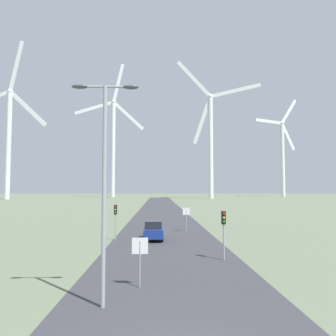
# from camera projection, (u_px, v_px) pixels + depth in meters

# --- Properties ---
(road_surface) EXTENTS (10.00, 240.00, 0.01)m
(road_surface) POSITION_uv_depth(u_px,v_px,m) (162.00, 217.00, 56.90)
(road_surface) COLOR #38383D
(road_surface) RESTS_ON ground
(streetlamp) EXTENTS (2.88, 0.32, 9.35)m
(streetlamp) POSITION_uv_depth(u_px,v_px,m) (104.00, 165.00, 13.82)
(streetlamp) COLOR #93999E
(streetlamp) RESTS_ON ground
(stop_sign_near) EXTENTS (0.81, 0.07, 2.44)m
(stop_sign_near) POSITION_uv_depth(u_px,v_px,m) (140.00, 253.00, 16.27)
(stop_sign_near) COLOR #93999E
(stop_sign_near) RESTS_ON ground
(stop_sign_far) EXTENTS (0.81, 0.07, 2.68)m
(stop_sign_far) POSITION_uv_depth(u_px,v_px,m) (186.00, 215.00, 37.43)
(stop_sign_far) COLOR #93999E
(stop_sign_far) RESTS_ON ground
(traffic_light_post_near_left) EXTENTS (0.28, 0.34, 3.32)m
(traffic_light_post_near_left) POSITION_uv_depth(u_px,v_px,m) (115.00, 214.00, 31.26)
(traffic_light_post_near_left) COLOR #93999E
(traffic_light_post_near_left) RESTS_ON ground
(traffic_light_post_near_right) EXTENTS (0.28, 0.33, 3.33)m
(traffic_light_post_near_right) POSITION_uv_depth(u_px,v_px,m) (224.00, 224.00, 22.49)
(traffic_light_post_near_right) COLOR #93999E
(traffic_light_post_near_right) RESTS_ON ground
(car_approaching) EXTENTS (1.88, 4.12, 1.83)m
(car_approaching) POSITION_uv_depth(u_px,v_px,m) (153.00, 230.00, 31.14)
(car_approaching) COLOR navy
(car_approaching) RESTS_ON ground
(wind_turbine_far_left) EXTENTS (41.16, 7.04, 73.14)m
(wind_turbine_far_left) POSITION_uv_depth(u_px,v_px,m) (9.00, 131.00, 149.23)
(wind_turbine_far_left) COLOR silver
(wind_turbine_far_left) RESTS_ON ground
(wind_turbine_left) EXTENTS (39.71, 2.60, 77.15)m
(wind_turbine_left) POSITION_uv_depth(u_px,v_px,m) (113.00, 138.00, 186.80)
(wind_turbine_left) COLOR silver
(wind_turbine_left) RESTS_ON ground
(wind_turbine_center) EXTENTS (40.45, 7.91, 69.22)m
(wind_turbine_center) POSITION_uv_depth(u_px,v_px,m) (211.00, 134.00, 160.15)
(wind_turbine_center) COLOR silver
(wind_turbine_center) RESTS_ON ground
(wind_turbine_right) EXTENTS (27.31, 7.53, 58.91)m
(wind_turbine_right) POSITION_uv_depth(u_px,v_px,m) (283.00, 151.00, 194.08)
(wind_turbine_right) COLOR silver
(wind_turbine_right) RESTS_ON ground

